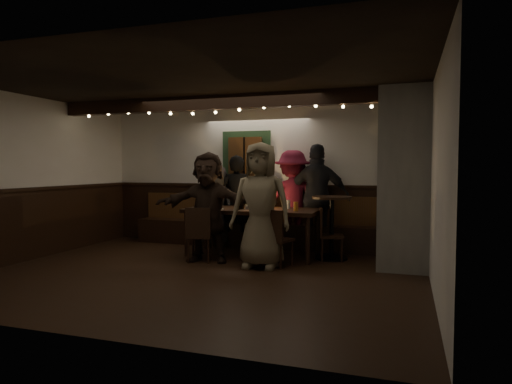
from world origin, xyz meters
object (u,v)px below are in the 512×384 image
(person_b, at_px, (237,201))
(chair_end, at_px, (327,231))
(person_e, at_px, (318,198))
(chair_near_left, at_px, (199,231))
(person_a, at_px, (217,206))
(high_top, at_px, (332,219))
(chair_near_right, at_px, (275,235))
(person_f, at_px, (208,207))
(person_c, at_px, (261,206))
(person_g, at_px, (261,205))
(dining_table, at_px, (252,213))
(person_d, at_px, (293,200))

(person_b, bearing_deg, chair_end, 156.33)
(chair_end, height_order, person_e, person_e)
(chair_near_left, bearing_deg, person_a, 102.51)
(person_a, bearing_deg, high_top, -178.47)
(chair_near_right, xyz_separation_m, person_f, (-1.10, 0.07, 0.37))
(chair_near_left, xyz_separation_m, person_f, (0.10, 0.11, 0.37))
(person_c, height_order, person_g, person_g)
(high_top, height_order, person_f, person_f)
(person_b, height_order, person_e, person_e)
(person_c, xyz_separation_m, person_g, (0.47, -1.49, 0.15))
(chair_end, distance_m, person_f, 1.91)
(dining_table, distance_m, person_c, 0.69)
(person_a, relative_size, person_b, 0.89)
(chair_end, xyz_separation_m, person_a, (-2.16, 0.65, 0.29))
(person_a, bearing_deg, chair_end, 178.08)
(person_c, bearing_deg, high_top, 147.03)
(chair_near_left, height_order, person_a, person_a)
(chair_near_right, distance_m, person_b, 1.85)
(person_d, bearing_deg, person_b, -17.94)
(dining_table, bearing_deg, person_f, -127.80)
(chair_end, distance_m, high_top, 0.22)
(high_top, bearing_deg, person_d, 141.59)
(dining_table, distance_m, person_a, 1.14)
(chair_end, xyz_separation_m, person_g, (-0.83, -0.83, 0.45))
(person_e, height_order, person_g, person_e)
(person_c, distance_m, person_g, 1.57)
(person_d, distance_m, person_f, 1.75)
(high_top, relative_size, person_e, 0.54)
(high_top, xyz_separation_m, person_e, (-0.33, 0.58, 0.30))
(high_top, distance_m, person_c, 1.47)
(person_e, xyz_separation_m, person_g, (-0.56, -1.53, -0.02))
(person_b, bearing_deg, person_g, 119.30)
(dining_table, height_order, person_a, person_a)
(chair_end, xyz_separation_m, person_d, (-0.74, 0.76, 0.42))
(person_a, xyz_separation_m, person_b, (0.39, 0.02, 0.09))
(chair_end, height_order, person_c, person_c)
(chair_near_right, bearing_deg, person_b, 128.45)
(dining_table, bearing_deg, chair_near_right, -50.62)
(person_a, distance_m, person_e, 1.89)
(person_c, bearing_deg, chair_end, 141.59)
(dining_table, height_order, high_top, high_top)
(chair_end, height_order, person_b, person_b)
(chair_near_left, xyz_separation_m, person_e, (1.56, 1.49, 0.45))
(person_a, height_order, person_g, person_g)
(dining_table, relative_size, person_f, 1.28)
(person_a, bearing_deg, person_b, -161.69)
(person_e, bearing_deg, person_a, -4.55)
(person_e, relative_size, person_g, 1.02)
(dining_table, relative_size, high_top, 2.18)
(high_top, bearing_deg, person_b, 163.28)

